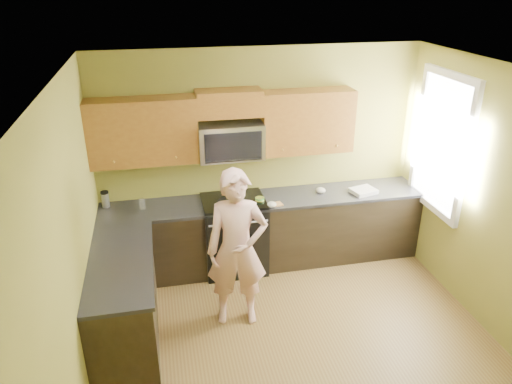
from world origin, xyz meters
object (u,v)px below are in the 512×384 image
object	(u,v)px
frying_pan	(228,206)
travel_mug	(106,207)
microwave	(231,157)
stove	(234,234)
woman	(237,249)
butter_tub	(260,202)

from	to	relation	value
frying_pan	travel_mug	world-z (taller)	travel_mug
microwave	travel_mug	distance (m)	1.59
stove	travel_mug	xyz separation A→B (m)	(-1.50, 0.19, 0.45)
woman	frying_pan	distance (m)	0.87
travel_mug	frying_pan	bearing A→B (deg)	-13.29
frying_pan	butter_tub	world-z (taller)	frying_pan
stove	butter_tub	bearing A→B (deg)	-14.28
frying_pan	butter_tub	size ratio (longest dim) A/B	4.04
woman	butter_tub	xyz separation A→B (m)	(0.44, 0.93, 0.05)
travel_mug	stove	bearing A→B (deg)	-7.16
stove	travel_mug	distance (m)	1.58
stove	butter_tub	xyz separation A→B (m)	(0.31, -0.08, 0.45)
stove	woman	xyz separation A→B (m)	(-0.13, -1.01, 0.39)
butter_tub	frying_pan	bearing A→B (deg)	-170.54
stove	travel_mug	size ratio (longest dim) A/B	4.80
woman	stove	bearing A→B (deg)	90.83
woman	travel_mug	xyz separation A→B (m)	(-1.37, 1.20, 0.05)
frying_pan	travel_mug	distance (m)	1.45
microwave	stove	bearing A→B (deg)	-90.00
frying_pan	woman	bearing A→B (deg)	-107.38
microwave	frying_pan	world-z (taller)	microwave
woman	travel_mug	world-z (taller)	woman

